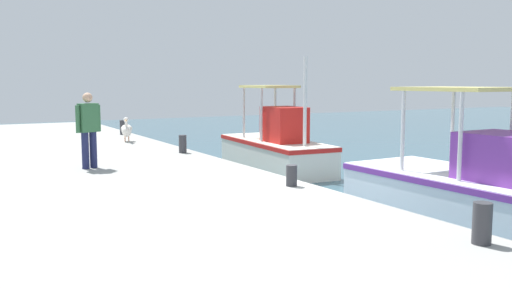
% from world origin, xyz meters
% --- Properties ---
extents(quay_pier, '(36.00, 10.00, 0.80)m').
position_xyz_m(quay_pier, '(0.00, -5.00, 0.40)').
color(quay_pier, '#9E9E99').
rests_on(quay_pier, ground).
extents(fishing_boat_nearest, '(5.07, 2.06, 3.46)m').
position_xyz_m(fishing_boat_nearest, '(-4.96, 2.82, 0.70)').
color(fishing_boat_nearest, silver).
rests_on(fishing_boat_nearest, ground).
extents(fishing_boat_second, '(5.44, 2.35, 3.40)m').
position_xyz_m(fishing_boat_second, '(2.26, 3.07, 0.65)').
color(fishing_boat_second, white).
rests_on(fishing_boat_second, ground).
extents(pelican, '(0.97, 0.52, 0.82)m').
position_xyz_m(pelican, '(-8.16, -0.99, 1.20)').
color(pelican, tan).
rests_on(pelican, quay_pier).
extents(fisherman_standing, '(0.36, 0.58, 1.71)m').
position_xyz_m(fisherman_standing, '(-3.10, -3.29, 1.74)').
color(fisherman_standing, '#1E234C').
rests_on(fisherman_standing, quay_pier).
extents(mooring_bollard_nearest, '(0.23, 0.23, 0.54)m').
position_xyz_m(mooring_bollard_nearest, '(-10.55, -0.45, 1.07)').
color(mooring_bollard_nearest, '#333338').
rests_on(mooring_bollard_nearest, quay_pier).
extents(mooring_bollard_second, '(0.21, 0.21, 0.49)m').
position_xyz_m(mooring_bollard_second, '(-4.58, -0.45, 1.05)').
color(mooring_bollard_second, '#333338').
rests_on(mooring_bollard_second, quay_pier).
extents(mooring_bollard_third, '(0.21, 0.21, 0.40)m').
position_xyz_m(mooring_bollard_third, '(0.90, -0.45, 1.00)').
color(mooring_bollard_third, '#333338').
rests_on(mooring_bollard_third, quay_pier).
extents(mooring_bollard_fourth, '(0.23, 0.23, 0.51)m').
position_xyz_m(mooring_bollard_fourth, '(5.09, -0.45, 1.05)').
color(mooring_bollard_fourth, '#333338').
rests_on(mooring_bollard_fourth, quay_pier).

